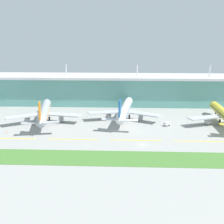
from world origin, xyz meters
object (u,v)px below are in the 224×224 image
airliner_near_middle (44,112)px  airliner_center (125,110)px  safety_cone_left_wingtip (29,132)px  safety_cone_nose_front (6,132)px  baggage_cart (167,124)px

airliner_near_middle → airliner_center: (52.07, 8.54, 0.00)m
safety_cone_left_wingtip → airliner_center: bearing=29.5°
airliner_near_middle → safety_cone_left_wingtip: (-3.03, -22.62, -6.10)m
airliner_center → safety_cone_nose_front: bearing=-154.8°
airliner_center → baggage_cart: bearing=-28.4°
airliner_center → safety_cone_left_wingtip: bearing=-150.5°
baggage_cart → safety_cone_nose_front: (-94.33, -17.97, -0.91)m
safety_cone_left_wingtip → airliner_near_middle: bearing=82.4°
airliner_center → baggage_cart: 30.10m
airliner_near_middle → safety_cone_left_wingtip: bearing=-97.6°
airliner_center → safety_cone_left_wingtip: airliner_center is taller
airliner_center → baggage_cart: airliner_center is taller
safety_cone_left_wingtip → safety_cone_nose_front: bearing=-176.1°
airliner_near_middle → baggage_cart: airliner_near_middle is taller
baggage_cart → airliner_center: bearing=151.6°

